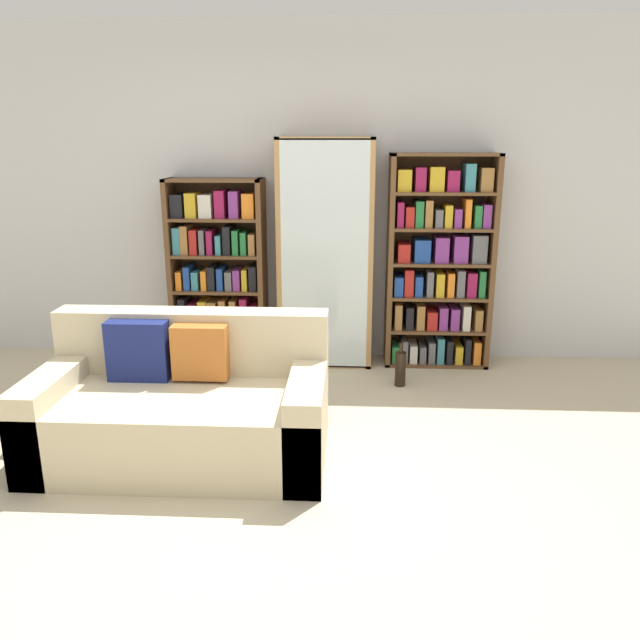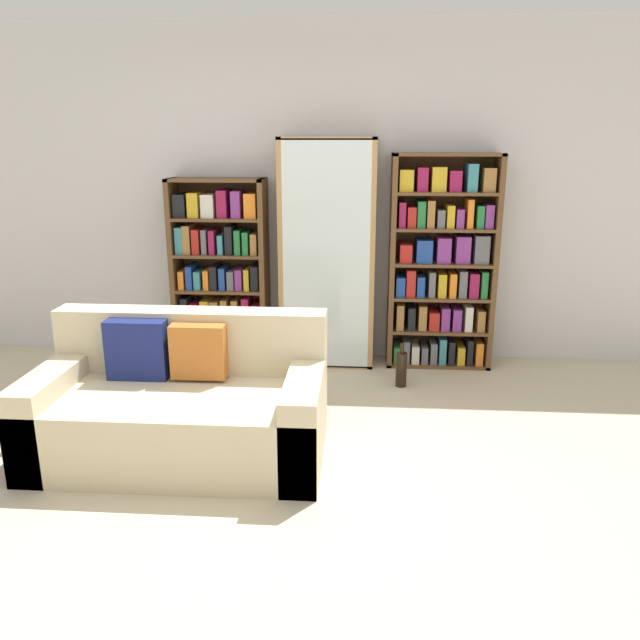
{
  "view_description": "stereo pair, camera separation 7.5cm",
  "coord_description": "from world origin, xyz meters",
  "px_view_note": "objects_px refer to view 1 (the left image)",
  "views": [
    {
      "loc": [
        0.37,
        -2.91,
        1.79
      ],
      "look_at": [
        0.15,
        1.19,
        0.6
      ],
      "focal_mm": 35.0,
      "sensor_mm": 36.0,
      "label": 1
    },
    {
      "loc": [
        0.44,
        -2.9,
        1.79
      ],
      "look_at": [
        0.15,
        1.19,
        0.6
      ],
      "focal_mm": 35.0,
      "sensor_mm": 36.0,
      "label": 2
    }
  ],
  "objects_px": {
    "bookshelf_right": "(440,264)",
    "display_cabinet": "(326,255)",
    "couch": "(183,408)",
    "wine_bottle": "(400,368)",
    "bookshelf_left": "(218,274)"
  },
  "relations": [
    {
      "from": "bookshelf_left",
      "to": "wine_bottle",
      "type": "distance_m",
      "value": 1.68
    },
    {
      "from": "display_cabinet",
      "to": "bookshelf_right",
      "type": "height_order",
      "value": "display_cabinet"
    },
    {
      "from": "couch",
      "to": "bookshelf_right",
      "type": "xyz_separation_m",
      "value": [
        1.67,
        1.67,
        0.55
      ]
    },
    {
      "from": "bookshelf_left",
      "to": "bookshelf_right",
      "type": "xyz_separation_m",
      "value": [
        1.81,
        -0.0,
        0.1
      ]
    },
    {
      "from": "bookshelf_left",
      "to": "wine_bottle",
      "type": "xyz_separation_m",
      "value": [
        1.48,
        -0.54,
        -0.59
      ]
    },
    {
      "from": "bookshelf_left",
      "to": "wine_bottle",
      "type": "bearing_deg",
      "value": -19.99
    },
    {
      "from": "bookshelf_right",
      "to": "display_cabinet",
      "type": "bearing_deg",
      "value": -178.98
    },
    {
      "from": "bookshelf_right",
      "to": "wine_bottle",
      "type": "bearing_deg",
      "value": -121.35
    },
    {
      "from": "couch",
      "to": "display_cabinet",
      "type": "distance_m",
      "value": 1.92
    },
    {
      "from": "couch",
      "to": "bookshelf_right",
      "type": "relative_size",
      "value": 0.97
    },
    {
      "from": "bookshelf_left",
      "to": "display_cabinet",
      "type": "xyz_separation_m",
      "value": [
        0.89,
        -0.02,
        0.17
      ]
    },
    {
      "from": "display_cabinet",
      "to": "wine_bottle",
      "type": "xyz_separation_m",
      "value": [
        0.59,
        -0.52,
        -0.76
      ]
    },
    {
      "from": "couch",
      "to": "bookshelf_right",
      "type": "height_order",
      "value": "bookshelf_right"
    },
    {
      "from": "couch",
      "to": "bookshelf_left",
      "type": "relative_size",
      "value": 1.1
    },
    {
      "from": "bookshelf_right",
      "to": "wine_bottle",
      "type": "xyz_separation_m",
      "value": [
        -0.33,
        -0.54,
        -0.7
      ]
    }
  ]
}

